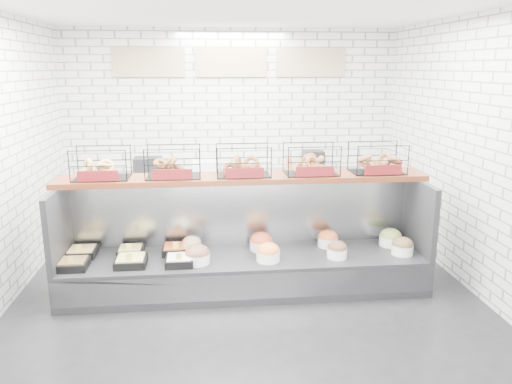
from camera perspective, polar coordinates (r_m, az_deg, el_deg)
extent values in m
plane|color=black|center=(5.48, -0.95, -12.25)|extent=(5.50, 5.50, 0.00)
cube|color=silver|center=(7.71, -2.79, 7.13)|extent=(5.00, 0.02, 3.00)
cube|color=silver|center=(5.78, 24.58, 3.52)|extent=(0.02, 5.50, 3.00)
cube|color=white|center=(4.95, -1.10, 20.68)|extent=(5.00, 5.50, 0.02)
cube|color=#C9B58B|center=(7.66, -12.16, 14.29)|extent=(1.05, 0.03, 0.42)
cube|color=#C9B58B|center=(7.63, -2.87, 14.58)|extent=(1.05, 0.03, 0.42)
cube|color=#C9B58B|center=(7.79, 6.27, 14.51)|extent=(1.05, 0.03, 0.42)
cube|color=black|center=(5.67, -1.22, -9.09)|extent=(4.00, 0.90, 0.40)
cube|color=#93969B|center=(5.27, -0.83, -10.75)|extent=(4.00, 0.03, 0.28)
cube|color=#93969B|center=(5.85, -1.59, -2.11)|extent=(4.00, 0.08, 0.80)
cube|color=black|center=(5.66, -21.59, -3.68)|extent=(0.06, 0.90, 0.80)
cube|color=black|center=(5.95, 18.04, -2.55)|extent=(0.06, 0.90, 0.80)
cube|color=black|center=(5.56, -20.14, -7.81)|extent=(0.30, 0.30, 0.08)
cube|color=brown|center=(5.55, -20.17, -7.47)|extent=(0.26, 0.26, 0.04)
cube|color=#F3E454|center=(5.44, -20.49, -7.33)|extent=(0.06, 0.01, 0.08)
cube|color=black|center=(5.87, -19.25, -6.56)|extent=(0.31, 0.31, 0.08)
cube|color=#DBBA70|center=(5.86, -19.28, -6.24)|extent=(0.26, 0.26, 0.04)
cube|color=#F3E454|center=(5.75, -19.57, -6.10)|extent=(0.06, 0.01, 0.08)
cube|color=black|center=(5.47, -14.10, -7.72)|extent=(0.32, 0.32, 0.08)
cube|color=#CFCD6A|center=(5.46, -14.12, -7.38)|extent=(0.27, 0.27, 0.04)
cube|color=#F3E454|center=(5.33, -14.32, -7.27)|extent=(0.06, 0.01, 0.08)
cube|color=black|center=(5.75, -14.12, -6.62)|extent=(0.28, 0.28, 0.08)
cube|color=tan|center=(5.74, -14.15, -6.29)|extent=(0.24, 0.24, 0.04)
cube|color=#F3E454|center=(5.63, -14.31, -6.11)|extent=(0.06, 0.01, 0.08)
cube|color=black|center=(5.38, -8.74, -7.81)|extent=(0.29, 0.29, 0.08)
cube|color=white|center=(5.37, -8.75, -7.46)|extent=(0.25, 0.25, 0.04)
cube|color=#F3E454|center=(5.25, -8.83, -7.31)|extent=(0.06, 0.01, 0.08)
cube|color=black|center=(5.71, -9.09, -6.53)|extent=(0.31, 0.31, 0.08)
cube|color=#D3622C|center=(5.69, -9.10, -6.20)|extent=(0.26, 0.26, 0.04)
cube|color=#F3E454|center=(5.57, -9.18, -6.05)|extent=(0.06, 0.01, 0.08)
cylinder|color=white|center=(5.39, -6.71, -7.53)|extent=(0.27, 0.27, 0.11)
ellipsoid|color=brown|center=(5.37, -6.73, -6.93)|extent=(0.26, 0.26, 0.18)
cylinder|color=white|center=(5.71, -7.33, -6.30)|extent=(0.21, 0.21, 0.11)
ellipsoid|color=tan|center=(5.69, -7.35, -5.73)|extent=(0.21, 0.21, 0.15)
cylinder|color=white|center=(5.42, 1.40, -7.31)|extent=(0.26, 0.26, 0.11)
ellipsoid|color=orange|center=(5.40, 1.40, -6.72)|extent=(0.25, 0.25, 0.18)
cylinder|color=white|center=(5.73, 0.59, -6.08)|extent=(0.26, 0.26, 0.11)
ellipsoid|color=#DD552E|center=(5.71, 0.59, -5.52)|extent=(0.26, 0.26, 0.18)
cylinder|color=white|center=(5.57, 9.23, -6.88)|extent=(0.22, 0.22, 0.11)
ellipsoid|color=brown|center=(5.55, 9.26, -6.30)|extent=(0.22, 0.22, 0.15)
cylinder|color=white|center=(5.90, 8.21, -5.65)|extent=(0.24, 0.24, 0.11)
ellipsoid|color=#DC612E|center=(5.88, 8.23, -5.10)|extent=(0.23, 0.23, 0.16)
cylinder|color=white|center=(5.83, 16.38, -6.32)|extent=(0.24, 0.24, 0.11)
ellipsoid|color=brown|center=(5.81, 16.42, -5.76)|extent=(0.24, 0.24, 0.17)
cylinder|color=white|center=(6.08, 15.10, -5.40)|extent=(0.26, 0.26, 0.11)
ellipsoid|color=#87994E|center=(6.06, 15.14, -4.86)|extent=(0.25, 0.25, 0.18)
cube|color=#4A1F10|center=(5.56, -1.47, 1.61)|extent=(4.10, 0.50, 0.06)
cube|color=black|center=(5.62, -17.29, 3.18)|extent=(0.60, 0.38, 0.34)
cube|color=maroon|center=(5.44, -17.61, 1.74)|extent=(0.42, 0.02, 0.11)
cube|color=black|center=(5.52, -9.45, 3.44)|extent=(0.60, 0.38, 0.34)
cube|color=maroon|center=(5.34, -9.53, 1.98)|extent=(0.42, 0.02, 0.11)
cube|color=black|center=(5.52, -1.48, 3.63)|extent=(0.60, 0.38, 0.34)
cube|color=maroon|center=(5.35, -1.30, 2.19)|extent=(0.42, 0.02, 0.11)
cube|color=black|center=(5.63, 6.33, 3.76)|extent=(0.60, 0.38, 0.34)
cube|color=maroon|center=(5.46, 6.75, 2.35)|extent=(0.42, 0.02, 0.11)
cube|color=black|center=(5.84, 13.72, 3.81)|extent=(0.60, 0.38, 0.34)
cube|color=maroon|center=(5.68, 14.33, 2.45)|extent=(0.42, 0.02, 0.11)
cube|color=#93969B|center=(7.60, -2.56, -1.04)|extent=(4.00, 0.60, 0.90)
cube|color=black|center=(7.53, -12.22, 2.96)|extent=(0.40, 0.30, 0.24)
cube|color=silver|center=(7.47, -5.90, 2.88)|extent=(0.35, 0.28, 0.18)
cylinder|color=#C36630|center=(7.51, 3.77, 3.15)|extent=(0.09, 0.09, 0.22)
cube|color=black|center=(7.66, 6.53, 3.60)|extent=(0.30, 0.30, 0.30)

